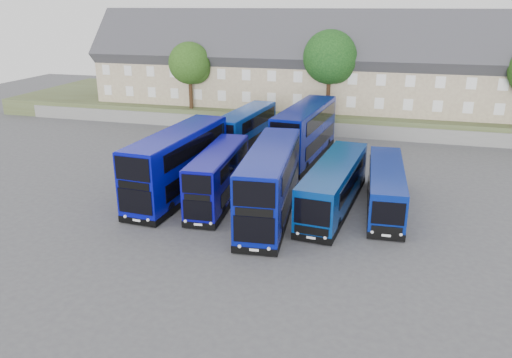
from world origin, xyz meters
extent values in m
plane|color=#4B4B51|center=(0.00, 0.00, 0.00)|extent=(120.00, 120.00, 0.00)
cube|color=slate|center=(0.00, 24.00, 0.75)|extent=(70.00, 0.40, 1.50)
cube|color=#4E542F|center=(0.00, 34.00, 1.00)|extent=(80.00, 20.00, 2.00)
cube|color=tan|center=(-24.00, 30.00, 5.00)|extent=(6.00, 8.00, 6.00)
cube|color=#36363A|center=(-24.00, 30.00, 8.00)|extent=(6.00, 10.40, 10.40)
cube|color=brown|center=(-22.50, 30.00, 11.84)|extent=(0.60, 0.90, 1.40)
cube|color=tan|center=(-18.00, 30.00, 5.00)|extent=(6.00, 8.00, 6.00)
cube|color=#36363A|center=(-18.00, 30.00, 8.00)|extent=(6.00, 10.40, 10.40)
cube|color=brown|center=(-16.50, 30.00, 11.84)|extent=(0.60, 0.90, 1.40)
cube|color=tan|center=(-12.00, 30.00, 5.00)|extent=(6.00, 8.00, 6.00)
cube|color=#36363A|center=(-12.00, 30.00, 8.00)|extent=(6.00, 10.40, 10.40)
cube|color=brown|center=(-10.50, 30.00, 11.84)|extent=(0.60, 0.90, 1.40)
cube|color=tan|center=(-6.00, 30.00, 5.00)|extent=(6.00, 8.00, 6.00)
cube|color=#36363A|center=(-6.00, 30.00, 8.00)|extent=(6.00, 10.40, 10.40)
cube|color=brown|center=(-4.50, 30.00, 11.84)|extent=(0.60, 0.90, 1.40)
cube|color=tan|center=(0.00, 30.00, 5.00)|extent=(6.00, 8.00, 6.00)
cube|color=#36363A|center=(0.00, 30.00, 8.00)|extent=(6.00, 10.40, 10.40)
cube|color=brown|center=(1.50, 30.00, 11.84)|extent=(0.60, 0.90, 1.40)
cube|color=tan|center=(6.00, 30.00, 5.00)|extent=(6.00, 8.00, 6.00)
cube|color=#36363A|center=(6.00, 30.00, 8.00)|extent=(6.00, 10.40, 10.40)
cube|color=brown|center=(7.50, 30.00, 11.84)|extent=(0.60, 0.90, 1.40)
cube|color=tan|center=(12.00, 30.00, 5.00)|extent=(6.00, 8.00, 6.00)
cube|color=#36363A|center=(12.00, 30.00, 8.00)|extent=(6.00, 10.40, 10.40)
cube|color=brown|center=(13.50, 30.00, 11.84)|extent=(0.60, 0.90, 1.40)
cube|color=tan|center=(18.00, 30.00, 5.00)|extent=(6.00, 8.00, 6.00)
cube|color=#36363A|center=(18.00, 30.00, 8.00)|extent=(6.00, 10.40, 10.40)
cube|color=brown|center=(19.50, 30.00, 11.84)|extent=(0.60, 0.90, 1.40)
cube|color=#080C9A|center=(-6.11, 3.36, 2.60)|extent=(3.54, 12.26, 4.49)
cube|color=black|center=(-6.11, 3.36, 0.30)|extent=(3.58, 12.30, 0.45)
cube|color=black|center=(-6.51, -2.71, 1.71)|extent=(2.45, 0.22, 1.65)
cube|color=black|center=(-6.51, -2.71, 3.91)|extent=(2.45, 0.22, 1.54)
cylinder|color=black|center=(-7.58, -0.41, 0.50)|extent=(0.36, 1.02, 1.00)
cube|color=#080790|center=(-2.70, 2.61, 2.11)|extent=(2.78, 9.81, 3.53)
cube|color=black|center=(-2.70, 2.61, 0.30)|extent=(2.83, 9.85, 0.45)
cube|color=black|center=(-2.41, -2.26, 1.37)|extent=(1.90, 0.17, 1.32)
cube|color=black|center=(-2.41, -2.26, 3.13)|extent=(1.90, 0.17, 1.23)
cylinder|color=black|center=(-3.49, -0.09, 0.50)|extent=(0.36, 1.02, 1.00)
cube|color=#071288|center=(1.46, 1.23, 2.53)|extent=(3.70, 11.98, 4.37)
cube|color=black|center=(1.46, 1.23, 0.30)|extent=(3.74, 12.02, 0.45)
cube|color=black|center=(1.97, -4.67, 1.66)|extent=(2.38, 0.27, 1.61)
cube|color=black|center=(1.97, -4.67, 3.81)|extent=(2.38, 0.27, 1.50)
cylinder|color=black|center=(0.60, -2.55, 0.50)|extent=(0.39, 1.02, 1.00)
cube|color=#083499|center=(-4.34, 15.08, 2.27)|extent=(3.41, 10.68, 3.85)
cube|color=black|center=(-4.34, 15.08, 0.30)|extent=(3.45, 10.72, 0.45)
cube|color=black|center=(-4.86, 9.82, 1.48)|extent=(2.08, 0.26, 1.43)
cube|color=black|center=(-4.86, 9.82, 3.39)|extent=(2.08, 0.26, 1.34)
cylinder|color=black|center=(-5.68, 12.15, 0.50)|extent=(0.40, 1.02, 1.00)
cube|color=navy|center=(1.36, 15.01, 2.62)|extent=(4.02, 12.47, 4.55)
cube|color=black|center=(1.36, 15.01, 0.30)|extent=(4.06, 12.51, 0.45)
cube|color=black|center=(0.73, 8.88, 1.73)|extent=(2.48, 0.31, 1.67)
cube|color=black|center=(0.73, 8.88, 3.95)|extent=(2.48, 0.31, 1.56)
cylinder|color=black|center=(-0.28, 11.23, 0.50)|extent=(0.40, 1.03, 1.00)
cube|color=navy|center=(5.45, 3.77, 1.83)|extent=(3.66, 12.22, 2.96)
cube|color=black|center=(5.45, 3.77, 0.30)|extent=(3.70, 12.27, 0.45)
cube|color=black|center=(4.86, -2.25, 2.06)|extent=(2.20, 0.27, 1.60)
cylinder|color=black|center=(3.98, 0.08, 0.50)|extent=(0.40, 1.02, 1.00)
cube|color=navy|center=(8.94, 4.73, 1.67)|extent=(2.82, 10.97, 2.64)
cube|color=black|center=(8.94, 4.73, 0.30)|extent=(2.86, 11.01, 0.45)
cube|color=black|center=(9.22, -0.72, 1.86)|extent=(1.96, 0.16, 1.45)
cylinder|color=black|center=(8.12, 1.45, 0.50)|extent=(0.35, 1.01, 1.00)
cylinder|color=#382314|center=(-14.00, 25.00, 3.88)|extent=(0.44, 0.44, 3.75)
sphere|color=#1F4011|center=(-14.00, 25.00, 7.25)|extent=(4.80, 4.80, 4.80)
sphere|color=#1F4011|center=(-13.40, 25.40, 6.50)|extent=(3.30, 3.30, 3.30)
cylinder|color=#382314|center=(2.00, 25.50, 4.25)|extent=(0.44, 0.44, 4.50)
sphere|color=black|center=(2.00, 25.50, 8.30)|extent=(5.76, 5.76, 5.76)
sphere|color=black|center=(2.60, 25.90, 7.40)|extent=(3.96, 3.96, 3.96)
camera|label=1|loc=(8.85, -29.24, 13.71)|focal=35.00mm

